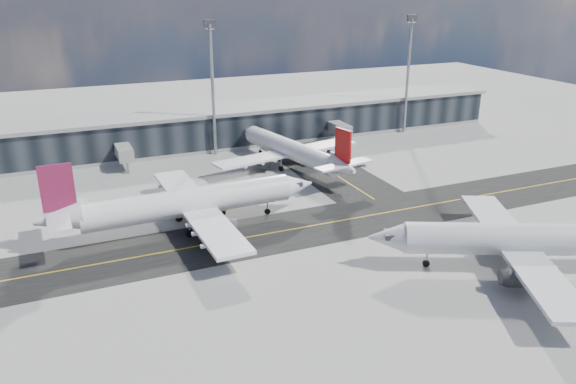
% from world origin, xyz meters
% --- Properties ---
extents(ground, '(300.00, 300.00, 0.00)m').
position_xyz_m(ground, '(0.00, 0.00, 0.00)').
color(ground, gray).
rests_on(ground, ground).
extents(taxiway_lanes, '(180.00, 63.00, 0.03)m').
position_xyz_m(taxiway_lanes, '(3.91, 10.74, 0.01)').
color(taxiway_lanes, black).
rests_on(taxiway_lanes, ground).
extents(terminal_concourse, '(152.00, 19.80, 8.80)m').
position_xyz_m(terminal_concourse, '(0.04, 54.93, 4.09)').
color(terminal_concourse, black).
rests_on(terminal_concourse, ground).
extents(floodlight_masts, '(102.50, 0.70, 28.90)m').
position_xyz_m(floodlight_masts, '(0.00, 48.00, 15.61)').
color(floodlight_masts, gray).
rests_on(floodlight_masts, ground).
extents(airliner_af, '(43.48, 37.01, 12.91)m').
position_xyz_m(airliner_af, '(-15.57, 10.86, 4.26)').
color(airliner_af, white).
rests_on(airliner_af, ground).
extents(airliner_redtail, '(33.49, 39.03, 11.61)m').
position_xyz_m(airliner_redtail, '(11.73, 32.25, 3.84)').
color(airliner_redtail, white).
rests_on(airliner_redtail, ground).
extents(airliner_near, '(40.81, 35.19, 12.72)m').
position_xyz_m(airliner_near, '(23.43, -20.03, 4.20)').
color(airliner_near, silver).
rests_on(airliner_near, ground).
extents(baggage_tug, '(3.15, 1.66, 1.95)m').
position_xyz_m(baggage_tug, '(-9.47, 14.49, 0.98)').
color(baggage_tug, yellow).
rests_on(baggage_tug, ground).
extents(service_van, '(4.71, 5.05, 1.32)m').
position_xyz_m(service_van, '(25.43, 29.13, 0.66)').
color(service_van, white).
rests_on(service_van, ground).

